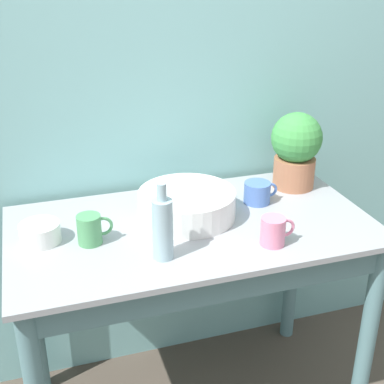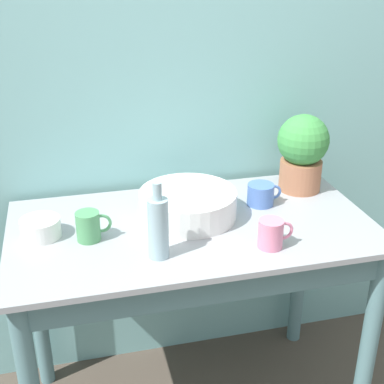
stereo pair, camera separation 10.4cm
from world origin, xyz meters
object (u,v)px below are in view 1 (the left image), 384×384
mug_blue (258,193)px  mug_green (90,229)px  bottle_tall (163,228)px  mug_pink (274,231)px  potted_plant (296,148)px  bowl_small_enamel_white (40,233)px  bowl_wash_large (188,204)px

mug_blue → mug_green: mug_green is taller
bottle_tall → mug_pink: bottle_tall is taller
potted_plant → mug_blue: potted_plant is taller
mug_pink → bowl_small_enamel_white: size_ratio=0.89×
mug_blue → mug_green: bearing=-169.8°
mug_green → mug_pink: (0.55, -0.18, -0.00)m
mug_blue → potted_plant: bearing=25.6°
bowl_wash_large → mug_green: mug_green is taller
mug_green → bowl_wash_large: bearing=13.1°
potted_plant → bowl_wash_large: 0.50m
potted_plant → mug_pink: 0.49m
bottle_tall → bowl_small_enamel_white: size_ratio=1.90×
bowl_wash_large → bowl_small_enamel_white: (-0.50, -0.02, -0.02)m
potted_plant → bottle_tall: potted_plant is taller
mug_green → mug_pink: mug_green is taller
bottle_tall → mug_pink: 0.36m
mug_green → mug_pink: 0.58m
bowl_wash_large → mug_blue: (0.28, 0.03, -0.01)m
bowl_wash_large → mug_green: 0.36m
potted_plant → mug_blue: 0.25m
potted_plant → mug_blue: bearing=-154.4°
mug_pink → bowl_wash_large: bearing=127.1°
bottle_tall → mug_green: bottle_tall is taller
mug_blue → bowl_small_enamel_white: 0.78m
mug_blue → bottle_tall: bearing=-148.1°
mug_blue → mug_pink: size_ratio=1.13×
bowl_wash_large → mug_green: (-0.35, -0.08, 0.00)m
potted_plant → mug_blue: (-0.19, -0.09, -0.12)m
mug_blue → bowl_small_enamel_white: size_ratio=1.00×
mug_green → mug_pink: bearing=-18.4°
mug_blue → mug_green: size_ratio=1.13×
potted_plant → bowl_small_enamel_white: (-0.97, -0.15, -0.13)m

